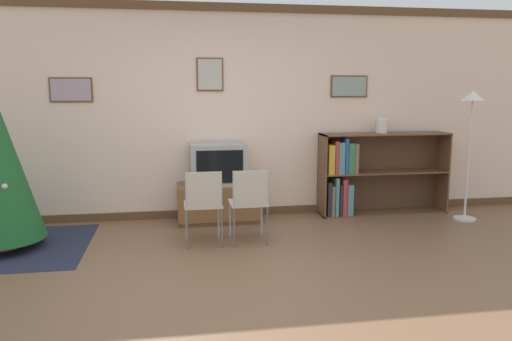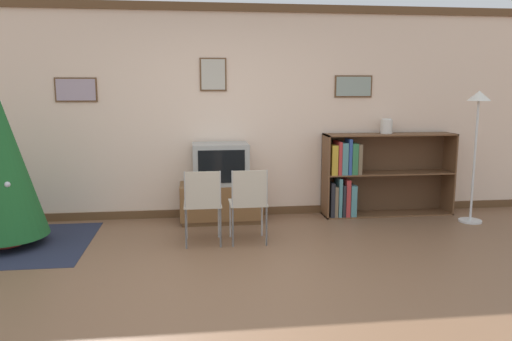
{
  "view_description": "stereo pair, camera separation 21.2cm",
  "coord_description": "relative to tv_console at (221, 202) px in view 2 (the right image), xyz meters",
  "views": [
    {
      "loc": [
        -0.57,
        -4.03,
        1.68
      ],
      "look_at": [
        0.32,
        1.28,
        0.77
      ],
      "focal_mm": 35.0,
      "sensor_mm": 36.0,
      "label": 1
    },
    {
      "loc": [
        -0.36,
        -4.06,
        1.68
      ],
      "look_at": [
        0.32,
        1.28,
        0.77
      ],
      "focal_mm": 35.0,
      "sensor_mm": 36.0,
      "label": 2
    }
  ],
  "objects": [
    {
      "name": "area_rug",
      "position": [
        -2.35,
        -0.69,
        -0.24
      ],
      "size": [
        1.77,
        1.58,
        0.01
      ],
      "color": "#23283D",
      "rests_on": "ground_plane"
    },
    {
      "name": "bookshelf",
      "position": [
        1.9,
        0.08,
        0.29
      ],
      "size": [
        1.72,
        0.36,
        1.08
      ],
      "color": "brown",
      "rests_on": "ground_plane"
    },
    {
      "name": "television",
      "position": [
        -0.0,
        -0.0,
        0.49
      ],
      "size": [
        0.68,
        0.47,
        0.51
      ],
      "color": "#9E9E99",
      "rests_on": "tv_console"
    },
    {
      "name": "folding_chair_left",
      "position": [
        -0.25,
        -0.96,
        0.23
      ],
      "size": [
        0.4,
        0.4,
        0.82
      ],
      "color": "#BCB29E",
      "rests_on": "ground_plane"
    },
    {
      "name": "wall_back",
      "position": [
        0.03,
        0.31,
        1.11
      ],
      "size": [
        9.04,
        0.11,
        2.7
      ],
      "color": "beige",
      "rests_on": "ground_plane"
    },
    {
      "name": "tv_console",
      "position": [
        0.0,
        0.0,
        0.0
      ],
      "size": [
        1.02,
        0.48,
        0.48
      ],
      "color": "brown",
      "rests_on": "ground_plane"
    },
    {
      "name": "standing_lamp",
      "position": [
        3.11,
        -0.43,
        1.01
      ],
      "size": [
        0.28,
        0.28,
        1.63
      ],
      "color": "silver",
      "rests_on": "ground_plane"
    },
    {
      "name": "vase",
      "position": [
        2.18,
        0.12,
        0.93
      ],
      "size": [
        0.15,
        0.15,
        0.19
      ],
      "color": "silver",
      "rests_on": "bookshelf"
    },
    {
      "name": "ground_plane",
      "position": [
        0.03,
        -2.06,
        -0.24
      ],
      "size": [
        24.0,
        24.0,
        0.0
      ],
      "primitive_type": "plane",
      "color": "brown"
    },
    {
      "name": "folding_chair_right",
      "position": [
        0.25,
        -0.96,
        0.23
      ],
      "size": [
        0.4,
        0.4,
        0.82
      ],
      "color": "#BCB29E",
      "rests_on": "ground_plane"
    }
  ]
}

